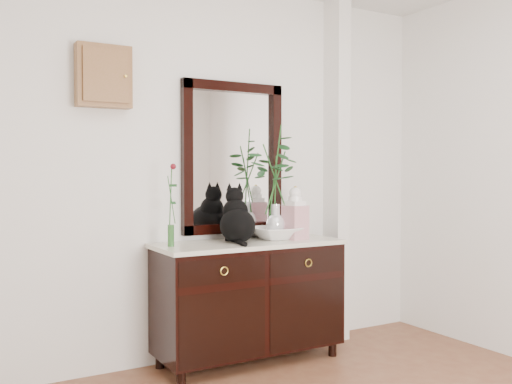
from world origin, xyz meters
TOP-DOWN VIEW (x-y plane):
  - wall_back at (0.00, 1.98)m, footprint 3.60×0.04m
  - pilaster at (1.00, 1.90)m, footprint 0.12×0.20m
  - sideboard at (0.10, 1.73)m, footprint 1.33×0.52m
  - wall_mirror at (0.10, 1.97)m, footprint 0.80×0.06m
  - key_cabinet at (-0.85, 1.94)m, footprint 0.35×0.10m
  - cat at (0.01, 1.73)m, footprint 0.34×0.39m
  - lotus_bowl at (0.34, 1.76)m, footprint 0.36×0.36m
  - vase_branches at (0.34, 1.76)m, footprint 0.39×0.39m
  - bud_vase_rose at (-0.47, 1.75)m, footprint 0.07×0.07m
  - ginger_jar at (0.46, 1.69)m, footprint 0.16×0.16m

SIDE VIEW (x-z plane):
  - sideboard at x=0.10m, z-range 0.06..0.88m
  - lotus_bowl at x=0.34m, z-range 0.85..0.94m
  - ginger_jar at x=0.46m, z-range 0.85..1.24m
  - cat at x=0.01m, z-range 0.85..1.24m
  - bud_vase_rose at x=-0.47m, z-range 0.85..1.40m
  - vase_branches at x=0.34m, z-range 0.87..1.69m
  - wall_back at x=0.00m, z-range 0.00..2.70m
  - pilaster at x=1.00m, z-range 0.00..2.70m
  - wall_mirror at x=0.10m, z-range 0.89..1.99m
  - key_cabinet at x=-0.85m, z-range 1.75..2.15m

